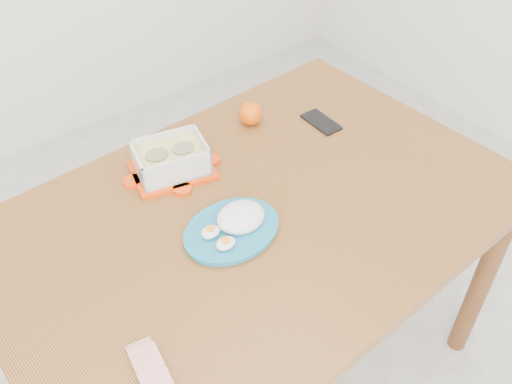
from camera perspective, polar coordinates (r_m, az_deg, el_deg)
dining_table at (r=1.48m, az=0.00°, el=-4.22°), size 1.36×0.95×0.75m
food_container at (r=1.52m, az=-8.48°, el=3.23°), size 0.24×0.20×0.09m
orange_fruit at (r=1.69m, az=-0.55°, el=7.85°), size 0.07×0.07×0.07m
rice_plate at (r=1.36m, az=-2.15°, el=-3.25°), size 0.25×0.25×0.07m
smartphone at (r=1.72m, az=6.54°, el=6.97°), size 0.07×0.13×0.01m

